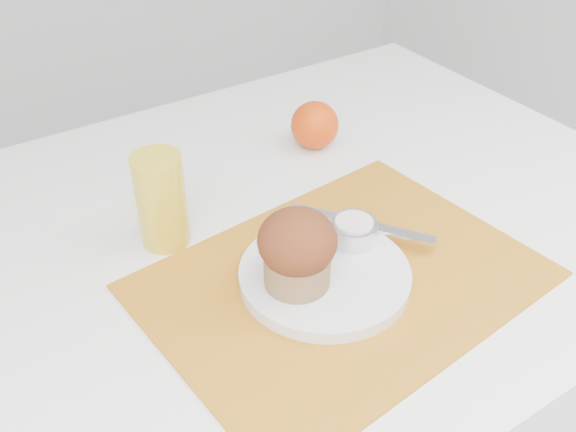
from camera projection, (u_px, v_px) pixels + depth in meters
table at (255, 408)px, 1.07m from camera, size 1.20×0.80×0.75m
placemat at (342, 280)px, 0.77m from camera, size 0.48×0.37×0.00m
plate at (325, 275)px, 0.76m from camera, size 0.21×0.21×0.02m
ramekin at (354, 231)px, 0.80m from camera, size 0.08×0.08×0.03m
cream at (354, 223)px, 0.79m from camera, size 0.06×0.06×0.01m
raspberry_near at (305, 234)px, 0.80m from camera, size 0.02×0.02×0.02m
raspberry_far at (319, 237)px, 0.79m from camera, size 0.02×0.02×0.02m
butter_knife at (360, 224)px, 0.83m from camera, size 0.12×0.17×0.00m
orange at (315, 125)px, 1.01m from camera, size 0.08×0.08×0.08m
juice_glass at (161, 200)px, 0.80m from camera, size 0.07×0.07×0.13m
muffin at (297, 249)px, 0.71m from camera, size 0.10×0.10×0.10m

